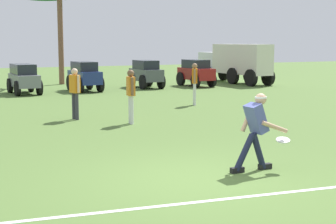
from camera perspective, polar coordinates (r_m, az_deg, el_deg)
The scene contains 13 objects.
ground_plane at distance 8.94m, azimuth 3.47°, elevation -7.51°, with size 80.00×80.00×0.00m, color #506E32.
field_line_paint at distance 7.98m, azimuth 7.39°, elevation -9.43°, with size 20.34×0.10×0.01m, color white.
frisbee_thrower at distance 9.53m, azimuth 9.70°, elevation -1.72°, with size 1.10×0.46×1.43m.
frisbee_in_flight at distance 9.70m, azimuth 12.63°, elevation -3.06°, with size 0.34×0.34×0.09m.
teammate_near_sideline at distance 19.11m, azimuth 2.97°, elevation 3.57°, with size 0.34×0.47×1.56m.
teammate_midfield at distance 15.79m, azimuth -10.28°, elevation 2.55°, with size 0.29×0.49×1.56m.
teammate_deep at distance 14.77m, azimuth -4.14°, elevation 2.29°, with size 0.25×0.50×1.56m.
parked_car_slot_c at distance 24.22m, azimuth -15.70°, elevation 3.67°, with size 1.27×2.45×1.34m.
parked_car_slot_d at distance 24.91m, azimuth -9.23°, elevation 4.02°, with size 1.29×2.40×1.40m.
parked_car_slot_e at distance 26.37m, azimuth -2.46°, elevation 4.32°, with size 1.19×2.36×1.40m.
parked_car_slot_f at distance 27.25m, azimuth 3.11°, elevation 4.43°, with size 1.29×2.40×1.40m.
box_truck at distance 29.61m, azimuth 7.49°, elevation 5.60°, with size 1.71×5.96×2.20m.
palm_tree_left_of_centre at distance 29.02m, azimuth -11.86°, elevation 9.41°, with size 3.41×3.44×5.07m.
Camera 1 is at (-4.04, -7.62, 2.37)m, focal length 55.00 mm.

